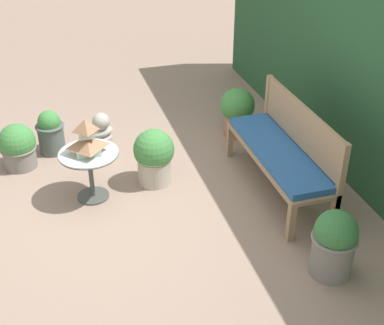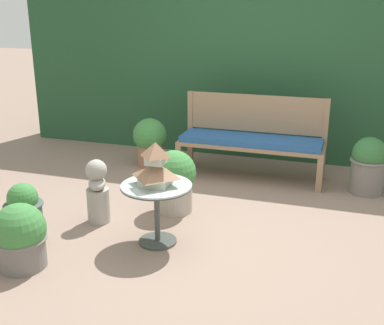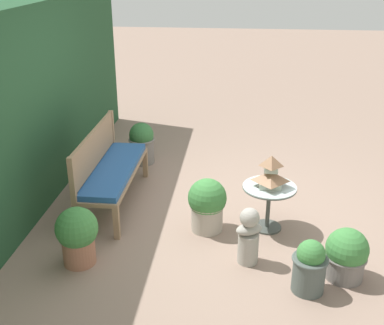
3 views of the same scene
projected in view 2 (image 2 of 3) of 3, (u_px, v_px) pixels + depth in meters
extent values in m
plane|color=gray|center=(213.00, 222.00, 4.28)|extent=(30.00, 30.00, 0.00)
cube|color=#234C2D|center=(266.00, 65.00, 6.07)|extent=(6.40, 0.74, 2.25)
cube|color=#937556|center=(179.00, 161.00, 5.37)|extent=(0.06, 0.06, 0.36)
cube|color=#937556|center=(319.00, 175.00, 4.92)|extent=(0.06, 0.06, 0.36)
cube|color=#937556|center=(191.00, 151.00, 5.75)|extent=(0.06, 0.06, 0.36)
cube|color=#937556|center=(322.00, 163.00, 5.29)|extent=(0.06, 0.06, 0.36)
cube|color=#937556|center=(251.00, 145.00, 5.27)|extent=(1.59, 0.47, 0.04)
cube|color=#23518E|center=(251.00, 140.00, 5.25)|extent=(1.53, 0.43, 0.06)
cube|color=#937556|center=(191.00, 129.00, 5.67)|extent=(0.06, 0.06, 0.90)
cube|color=#937556|center=(325.00, 140.00, 5.21)|extent=(0.06, 0.06, 0.90)
cube|color=#937556|center=(256.00, 113.00, 5.37)|extent=(1.53, 0.04, 0.41)
cylinder|color=#424742|center=(158.00, 241.00, 3.91)|extent=(0.31, 0.31, 0.02)
cylinder|color=#424742|center=(157.00, 215.00, 3.84)|extent=(0.04, 0.04, 0.49)
cylinder|color=silver|center=(156.00, 185.00, 3.76)|extent=(0.56, 0.56, 0.01)
torus|color=#424742|center=(156.00, 187.00, 3.77)|extent=(0.57, 0.57, 0.02)
cube|color=#B2BCA8|center=(156.00, 181.00, 3.75)|extent=(0.22, 0.22, 0.07)
pyramid|color=#936B4C|center=(156.00, 170.00, 3.72)|extent=(0.30, 0.30, 0.10)
cube|color=#B2BCA8|center=(156.00, 160.00, 3.70)|extent=(0.14, 0.14, 0.06)
pyramid|color=#936B4C|center=(155.00, 149.00, 3.67)|extent=(0.19, 0.19, 0.11)
cylinder|color=#A39E93|center=(98.00, 205.00, 4.25)|extent=(0.20, 0.20, 0.31)
ellipsoid|color=#A39E93|center=(97.00, 183.00, 4.19)|extent=(0.25, 0.30, 0.10)
sphere|color=#A39E93|center=(96.00, 170.00, 4.15)|extent=(0.19, 0.19, 0.19)
cylinder|color=#4C5651|center=(25.00, 222.00, 3.89)|extent=(0.28, 0.28, 0.33)
torus|color=#4C5651|center=(23.00, 204.00, 3.84)|extent=(0.32, 0.32, 0.03)
sphere|color=#3D7F3D|center=(23.00, 198.00, 3.82)|extent=(0.24, 0.24, 0.24)
cylinder|color=slate|center=(22.00, 252.00, 3.52)|extent=(0.34, 0.34, 0.23)
torus|color=slate|center=(21.00, 239.00, 3.48)|extent=(0.38, 0.38, 0.03)
sphere|color=#3D7F3D|center=(19.00, 229.00, 3.46)|extent=(0.38, 0.38, 0.38)
cylinder|color=#ADA393|center=(174.00, 195.00, 4.48)|extent=(0.34, 0.34, 0.31)
torus|color=#ADA393|center=(174.00, 181.00, 4.43)|extent=(0.37, 0.37, 0.03)
sphere|color=#3D7F3D|center=(174.00, 172.00, 4.41)|extent=(0.41, 0.41, 0.41)
cylinder|color=#9E664C|center=(150.00, 153.00, 5.74)|extent=(0.31, 0.31, 0.31)
torus|color=#9E664C|center=(150.00, 142.00, 5.70)|extent=(0.34, 0.34, 0.03)
sphere|color=#3D7F3D|center=(150.00, 135.00, 5.68)|extent=(0.40, 0.40, 0.40)
cylinder|color=slate|center=(367.00, 176.00, 4.90)|extent=(0.33, 0.33, 0.36)
torus|color=slate|center=(369.00, 161.00, 4.85)|extent=(0.37, 0.37, 0.03)
sphere|color=#336B38|center=(370.00, 154.00, 4.83)|extent=(0.34, 0.34, 0.34)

